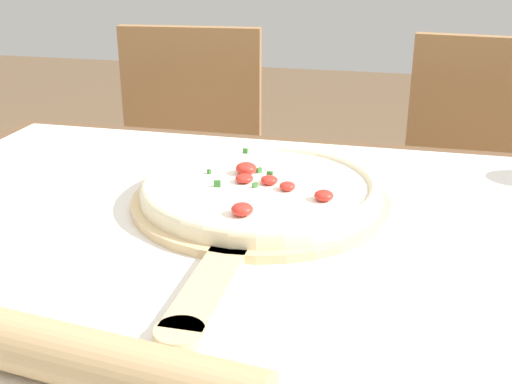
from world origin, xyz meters
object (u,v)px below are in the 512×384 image
at_px(pizza_peel, 258,205).
at_px(rolling_pin, 65,354).
at_px(pizza, 261,188).
at_px(chair_right, 477,198).
at_px(chair_left, 186,174).

bearing_deg(pizza_peel, rolling_pin, -100.53).
xyz_separation_m(pizza_peel, rolling_pin, (-0.07, -0.40, 0.02)).
distance_m(pizza, chair_right, 0.85).
bearing_deg(chair_right, rolling_pin, -105.83).
bearing_deg(chair_left, rolling_pin, -80.27).
distance_m(rolling_pin, chair_right, 1.24).
relative_size(pizza_peel, chair_right, 0.62).
relative_size(pizza_peel, rolling_pin, 1.20).
distance_m(chair_left, chair_right, 0.75).
bearing_deg(rolling_pin, pizza_peel, 79.47).
relative_size(pizza_peel, chair_left, 0.62).
bearing_deg(chair_left, chair_right, -5.01).
height_order(pizza_peel, rolling_pin, rolling_pin).
height_order(rolling_pin, chair_left, chair_left).
bearing_deg(pizza, rolling_pin, -100.06).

